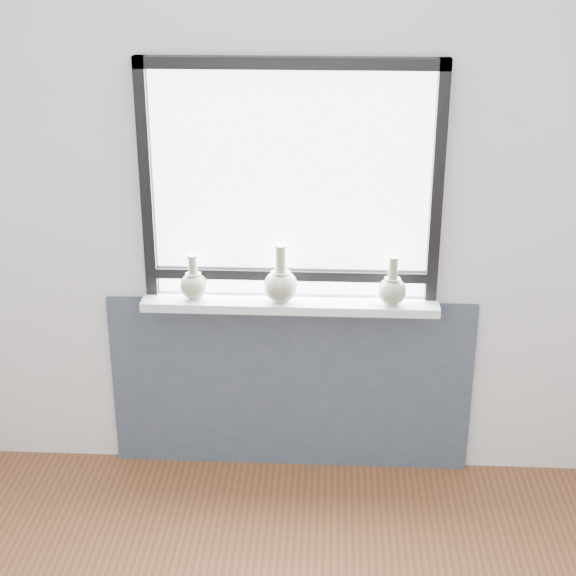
# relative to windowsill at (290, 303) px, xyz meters

# --- Properties ---
(back_wall) EXTENTS (3.60, 0.02, 2.60)m
(back_wall) POSITION_rel_windowsill_xyz_m (0.00, 0.10, 0.42)
(back_wall) COLOR silver
(back_wall) RESTS_ON ground
(apron_panel) EXTENTS (1.70, 0.03, 0.86)m
(apron_panel) POSITION_rel_windowsill_xyz_m (0.00, 0.07, -0.45)
(apron_panel) COLOR #3F4A56
(apron_panel) RESTS_ON ground
(windowsill) EXTENTS (1.32, 0.18, 0.04)m
(windowsill) POSITION_rel_windowsill_xyz_m (0.00, 0.00, 0.00)
(windowsill) COLOR silver
(windowsill) RESTS_ON apron_panel
(window) EXTENTS (1.30, 0.06, 1.05)m
(window) POSITION_rel_windowsill_xyz_m (0.00, 0.06, 0.56)
(window) COLOR black
(window) RESTS_ON windowsill
(vase_a) EXTENTS (0.13, 0.13, 0.20)m
(vase_a) POSITION_rel_windowsill_xyz_m (-0.43, -0.01, 0.09)
(vase_a) COLOR gray
(vase_a) RESTS_ON windowsill
(vase_b) EXTENTS (0.15, 0.15, 0.26)m
(vase_b) POSITION_rel_windowsill_xyz_m (-0.04, -0.02, 0.10)
(vase_b) COLOR gray
(vase_b) RESTS_ON windowsill
(vase_c) EXTENTS (0.13, 0.13, 0.22)m
(vase_c) POSITION_rel_windowsill_xyz_m (0.45, -0.03, 0.09)
(vase_c) COLOR gray
(vase_c) RESTS_ON windowsill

